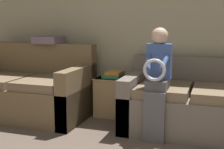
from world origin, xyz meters
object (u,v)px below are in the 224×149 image
Objects in this scene: side_shelf at (114,96)px; book_stack at (114,75)px; throw_pillow at (49,40)px; couch_side at (30,91)px; couch_main at (219,107)px; child_left_seated at (157,77)px.

book_stack reaches higher than side_shelf.
throw_pillow is at bearing -177.66° from side_shelf.
couch_side is 4.57× the size of throw_pillow.
couch_main reaches higher than book_stack.
couch_main is at bearing 2.41° from couch_side.
couch_side is 1.20m from book_stack.
couch_main is 2.51m from couch_side.
book_stack is (-0.01, -0.01, 0.30)m from side_shelf.
side_shelf is 1.46× the size of throw_pillow.
throw_pillow is (-0.98, -0.04, 0.76)m from side_shelf.
couch_side is at bearing -161.83° from book_stack.
child_left_seated is 1.00m from book_stack.
child_left_seated is at bearing -20.71° from throw_pillow.
couch_side is 0.79m from throw_pillow.
throw_pillow is at bearing 159.29° from child_left_seated.
book_stack is at bearing -123.31° from side_shelf.
throw_pillow is (-2.37, 0.23, 0.72)m from couch_main.
side_shelf is at bearing 56.69° from book_stack.
throw_pillow is at bearing 174.44° from couch_main.
child_left_seated is at bearing -148.36° from couch_main.
child_left_seated is (1.84, -0.31, 0.35)m from couch_side.
couch_main is 1.41m from side_shelf.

